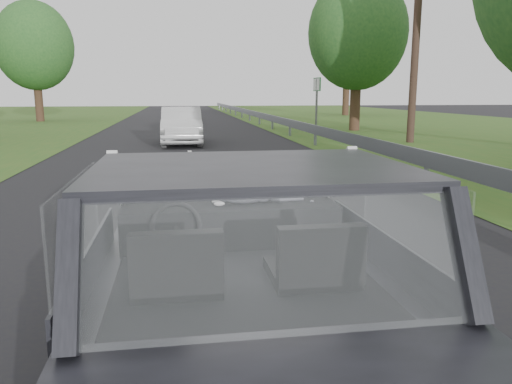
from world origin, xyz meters
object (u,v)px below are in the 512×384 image
object	(u,v)px
cat	(246,193)
other_car	(182,126)
subject_car	(241,268)
highway_sign	(316,106)
utility_pole	(417,24)

from	to	relation	value
cat	other_car	size ratio (longest dim) A/B	0.14
subject_car	other_car	bearing A→B (deg)	90.76
other_car	highway_sign	xyz separation A→B (m)	(6.15, 4.01, 0.59)
subject_car	highway_sign	distance (m)	20.24
subject_car	utility_pole	bearing A→B (deg)	60.49
highway_sign	utility_pole	world-z (taller)	utility_pole
subject_car	highway_sign	bearing A→B (deg)	72.91
other_car	highway_sign	world-z (taller)	highway_sign
highway_sign	utility_pole	xyz separation A→B (m)	(2.25, -4.86, 2.98)
cat	highway_sign	world-z (taller)	highway_sign
other_car	subject_car	bearing A→B (deg)	-88.98
highway_sign	cat	bearing A→B (deg)	-109.07
subject_car	cat	distance (m)	0.74
cat	highway_sign	bearing A→B (deg)	64.96
other_car	utility_pole	distance (m)	9.17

